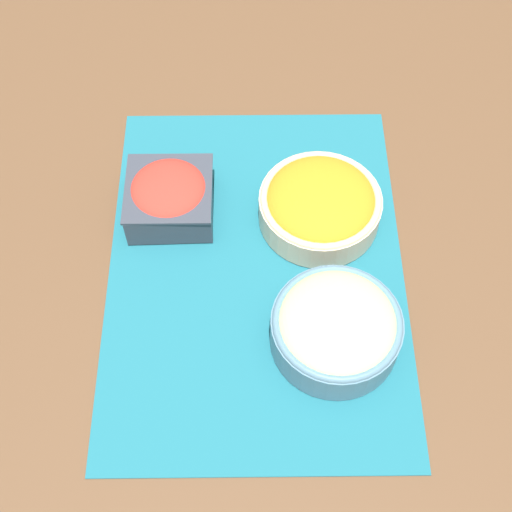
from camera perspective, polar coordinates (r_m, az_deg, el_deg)
ground_plane at (r=1.00m, az=0.00°, el=-1.04°), size 3.00×3.00×0.00m
placemat at (r=0.99m, az=0.00°, el=-0.98°), size 0.58×0.41×0.00m
tomato_bowl at (r=1.03m, az=-6.94°, el=4.82°), size 0.12×0.12×0.07m
cucumber_bowl at (r=0.91m, az=6.44°, el=-5.68°), size 0.17×0.17×0.07m
carrot_bowl at (r=1.02m, az=5.15°, el=4.16°), size 0.17×0.17×0.07m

